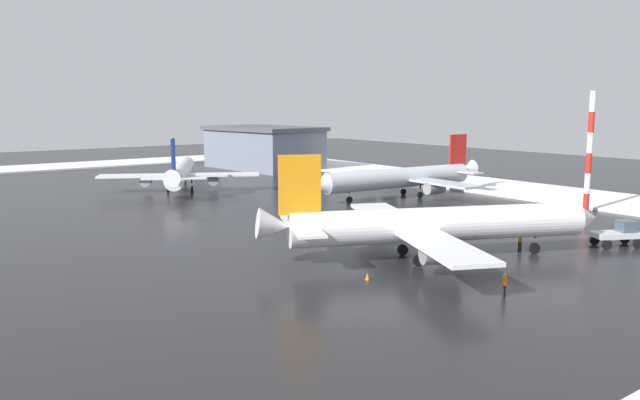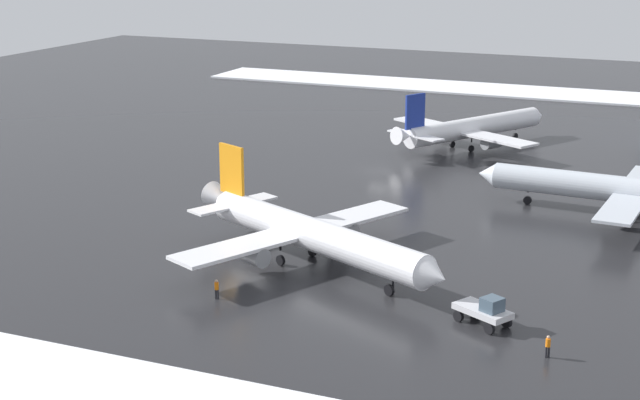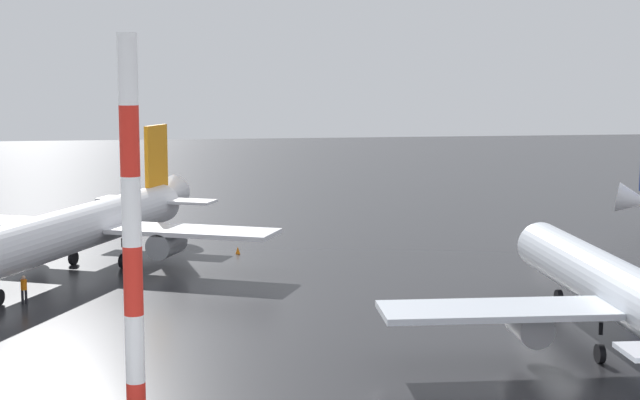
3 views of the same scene
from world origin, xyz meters
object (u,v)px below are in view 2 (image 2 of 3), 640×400
object	(u,v)px
airplane_far_rear	(616,189)
pushback_tug	(485,310)
airplane_distant_tail	(310,234)
ground_crew_by_nose_gear	(217,288)
ground_crew_mid_apron	(393,279)
traffic_cone_near_nose	(219,256)
airplane_foreground_jet	(471,128)
ground_crew_beside_wing	(548,345)
traffic_cone_mid_line	(309,225)

from	to	relation	value
airplane_far_rear	pushback_tug	distance (m)	35.52
airplane_distant_tail	ground_crew_by_nose_gear	size ratio (longest dim) A/B	17.41
ground_crew_mid_apron	traffic_cone_near_nose	world-z (taller)	ground_crew_mid_apron
airplane_foreground_jet	ground_crew_beside_wing	bearing A→B (deg)	-131.80
airplane_distant_tail	pushback_tug	distance (m)	19.62
ground_crew_by_nose_gear	traffic_cone_near_nose	xyz separation A→B (m)	(9.09, 4.84, -0.70)
traffic_cone_mid_line	ground_crew_beside_wing	bearing A→B (deg)	-127.77
airplane_distant_tail	ground_crew_beside_wing	distance (m)	26.38
pushback_tug	traffic_cone_mid_line	bearing A→B (deg)	169.53
ground_crew_beside_wing	airplane_distant_tail	bearing A→B (deg)	39.19
airplane_far_rear	ground_crew_mid_apron	size ratio (longest dim) A/B	17.47
airplane_foreground_jet	ground_crew_mid_apron	size ratio (longest dim) A/B	15.73
ground_crew_mid_apron	traffic_cone_near_nose	distance (m)	17.73
pushback_tug	ground_crew_beside_wing	size ratio (longest dim) A/B	2.98
ground_crew_mid_apron	ground_crew_by_nose_gear	size ratio (longest dim) A/B	1.00
pushback_tug	traffic_cone_near_nose	xyz separation A→B (m)	(5.76, 26.81, -1.01)
airplane_far_rear	traffic_cone_near_nose	distance (m)	43.69
airplane_far_rear	traffic_cone_mid_line	distance (m)	33.22
airplane_distant_tail	airplane_foreground_jet	distance (m)	53.85
airplane_far_rear	traffic_cone_mid_line	world-z (taller)	airplane_far_rear
pushback_tug	ground_crew_beside_wing	world-z (taller)	pushback_tug
ground_crew_beside_wing	traffic_cone_near_nose	size ratio (longest dim) A/B	3.11
airplane_foreground_jet	airplane_far_rear	bearing A→B (deg)	-110.06
airplane_foreground_jet	ground_crew_by_nose_gear	distance (m)	64.68
ground_crew_mid_apron	pushback_tug	bearing A→B (deg)	-29.94
airplane_foreground_jet	traffic_cone_mid_line	xyz separation A→B (m)	(-43.00, 5.74, -2.61)
airplane_far_rear	traffic_cone_near_nose	world-z (taller)	airplane_far_rear
airplane_foreground_jet	airplane_distant_tail	bearing A→B (deg)	-152.07
airplane_foreground_jet	ground_crew_mid_apron	xyz separation A→B (m)	(-56.60, -8.10, -1.92)
airplane_distant_tail	ground_crew_mid_apron	distance (m)	9.64
airplane_far_rear	ground_crew_by_nose_gear	bearing A→B (deg)	58.05
airplane_foreground_jet	ground_crew_beside_wing	world-z (taller)	airplane_foreground_jet
airplane_distant_tail	traffic_cone_near_nose	world-z (taller)	airplane_distant_tail
airplane_foreground_jet	traffic_cone_near_nose	world-z (taller)	airplane_foreground_jet
ground_crew_by_nose_gear	traffic_cone_mid_line	world-z (taller)	ground_crew_by_nose_gear
ground_crew_beside_wing	traffic_cone_mid_line	bearing A→B (deg)	26.89
ground_crew_mid_apron	traffic_cone_near_nose	size ratio (longest dim) A/B	3.11
traffic_cone_near_nose	traffic_cone_mid_line	xyz separation A→B (m)	(12.39, -3.84, 0.00)
traffic_cone_mid_line	airplane_foreground_jet	bearing A→B (deg)	-7.60
airplane_distant_tail	ground_crew_mid_apron	world-z (taller)	airplane_distant_tail
ground_crew_mid_apron	ground_crew_by_nose_gear	world-z (taller)	same
airplane_distant_tail	traffic_cone_near_nose	bearing A→B (deg)	-145.10
airplane_far_rear	pushback_tug	xyz separation A→B (m)	(-35.05, 5.49, -1.65)
airplane_far_rear	ground_crew_by_nose_gear	size ratio (longest dim) A/B	17.47
airplane_foreground_jet	pushback_tug	xyz separation A→B (m)	(-61.15, -17.24, -1.60)
airplane_far_rear	ground_crew_beside_wing	world-z (taller)	airplane_far_rear
pushback_tug	ground_crew_mid_apron	xyz separation A→B (m)	(4.55, 9.14, -0.31)
ground_crew_beside_wing	ground_crew_by_nose_gear	bearing A→B (deg)	63.26
pushback_tug	traffic_cone_near_nose	distance (m)	27.44
airplane_far_rear	ground_crew_beside_wing	xyz separation A→B (m)	(-39.06, -0.12, -1.96)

